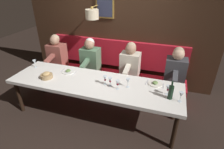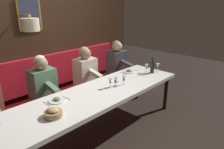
# 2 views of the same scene
# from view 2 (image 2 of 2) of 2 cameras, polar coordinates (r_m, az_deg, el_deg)

# --- Properties ---
(ground_plane) EXTENTS (12.00, 12.00, 0.00)m
(ground_plane) POSITION_cam_2_polar(r_m,az_deg,el_deg) (3.53, -3.14, -15.75)
(ground_plane) COLOR black
(dining_table) EXTENTS (0.90, 3.09, 0.74)m
(dining_table) POSITION_cam_2_polar(r_m,az_deg,el_deg) (3.19, -3.36, -5.64)
(dining_table) COLOR silver
(dining_table) RESTS_ON ground_plane
(banquette_bench) EXTENTS (0.52, 3.29, 0.45)m
(banquette_bench) POSITION_cam_2_polar(r_m,az_deg,el_deg) (4.02, -12.09, -7.78)
(banquette_bench) COLOR red
(banquette_bench) RESTS_ON ground_plane
(back_wall_panel) EXTENTS (0.59, 4.49, 2.90)m
(back_wall_panel) POSITION_cam_2_polar(r_m,az_deg,el_deg) (4.13, -17.92, 9.15)
(back_wall_panel) COLOR #382316
(back_wall_panel) RESTS_ON ground_plane
(diner_nearest) EXTENTS (0.60, 0.40, 0.79)m
(diner_nearest) POSITION_cam_2_polar(r_m,az_deg,el_deg) (4.65, 1.38, 4.20)
(diner_nearest) COLOR #3D3D42
(diner_nearest) RESTS_ON banquette_bench
(diner_near) EXTENTS (0.60, 0.40, 0.79)m
(diner_near) POSITION_cam_2_polar(r_m,az_deg,el_deg) (4.04, -7.38, 1.70)
(diner_near) COLOR beige
(diner_near) RESTS_ON banquette_bench
(diner_middle) EXTENTS (0.60, 0.40, 0.79)m
(diner_middle) POSITION_cam_2_polar(r_m,az_deg,el_deg) (3.56, -18.75, -1.60)
(diner_middle) COLOR #567A5B
(diner_middle) RESTS_ON banquette_bench
(place_setting_0) EXTENTS (0.24, 0.32, 0.05)m
(place_setting_0) POSITION_cam_2_polar(r_m,az_deg,el_deg) (4.04, 4.78, 0.93)
(place_setting_0) COLOR silver
(place_setting_0) RESTS_ON dining_table
(place_setting_1) EXTENTS (0.24, 0.31, 0.05)m
(place_setting_1) POSITION_cam_2_polar(r_m,az_deg,el_deg) (2.96, -15.02, -6.85)
(place_setting_1) COLOR silver
(place_setting_1) RESTS_ON dining_table
(wine_glass_1) EXTENTS (0.07, 0.07, 0.16)m
(wine_glass_1) POSITION_cam_2_polar(r_m,az_deg,el_deg) (4.13, 12.62, 2.39)
(wine_glass_1) COLOR silver
(wine_glass_1) RESTS_ON dining_table
(wine_glass_2) EXTENTS (0.07, 0.07, 0.16)m
(wine_glass_2) POSITION_cam_2_polar(r_m,az_deg,el_deg) (3.31, 0.98, -1.40)
(wine_glass_2) COLOR silver
(wine_glass_2) RESTS_ON dining_table
(wine_glass_3) EXTENTS (0.07, 0.07, 0.16)m
(wine_glass_3) POSITION_cam_2_polar(r_m,az_deg,el_deg) (3.38, 3.31, -0.98)
(wine_glass_3) COLOR silver
(wine_glass_3) RESTS_ON dining_table
(wine_glass_4) EXTENTS (0.07, 0.07, 0.16)m
(wine_glass_4) POSITION_cam_2_polar(r_m,az_deg,el_deg) (3.25, -0.50, -1.76)
(wine_glass_4) COLOR silver
(wine_glass_4) RESTS_ON dining_table
(wine_glass_5) EXTENTS (0.07, 0.07, 0.16)m
(wine_glass_5) POSITION_cam_2_polar(r_m,az_deg,el_deg) (4.04, 9.62, 2.18)
(wine_glass_5) COLOR silver
(wine_glass_5) RESTS_ON dining_table
(wine_glass_6) EXTENTS (0.07, 0.07, 0.16)m
(wine_glass_6) POSITION_cam_2_polar(r_m,az_deg,el_deg) (3.55, 3.45, 0.07)
(wine_glass_6) COLOR silver
(wine_glass_6) RESTS_ON dining_table
(wine_bottle) EXTENTS (0.08, 0.08, 0.30)m
(wine_bottle) POSITION_cam_2_polar(r_m,az_deg,el_deg) (4.02, 11.14, 2.04)
(wine_bottle) COLOR black
(wine_bottle) RESTS_ON dining_table
(bread_bowl) EXTENTS (0.22, 0.22, 0.12)m
(bread_bowl) POSITION_cam_2_polar(r_m,az_deg,el_deg) (2.57, -16.04, -10.23)
(bread_bowl) COLOR #9E7F56
(bread_bowl) RESTS_ON dining_table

